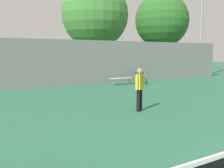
# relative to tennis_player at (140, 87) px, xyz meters

# --- Properties ---
(tennis_player) EXTENTS (0.51, 0.49, 1.64)m
(tennis_player) POSITION_rel_tennis_player_xyz_m (0.00, 0.00, 0.00)
(tennis_player) COLOR black
(tennis_player) RESTS_ON ground_plane
(bench_courtside_near) EXTENTS (1.66, 0.40, 0.48)m
(bench_courtside_near) POSITION_rel_tennis_player_xyz_m (3.98, 7.29, -0.48)
(bench_courtside_near) COLOR silver
(bench_courtside_near) RESTS_ON ground_plane
(light_pole_near_left) EXTENTS (0.90, 0.60, 9.35)m
(light_pole_near_left) POSITION_rel_tennis_player_xyz_m (13.81, 8.85, 4.53)
(light_pole_near_left) COLOR #939399
(light_pole_near_left) RESTS_ON ground_plane
(trash_bin) EXTENTS (0.64, 0.64, 0.81)m
(trash_bin) POSITION_rel_tennis_player_xyz_m (5.47, 7.22, -0.51)
(trash_bin) COLOR #235B33
(trash_bin) RESTS_ON ground_plane
(back_fence) EXTENTS (31.99, 0.06, 3.08)m
(back_fence) POSITION_rel_tennis_player_xyz_m (-0.99, 8.38, 0.62)
(back_fence) COLOR gray
(back_fence) RESTS_ON ground_plane
(tree_green_tall) EXTENTS (5.83, 5.83, 8.64)m
(tree_green_tall) POSITION_rel_tennis_player_xyz_m (13.76, 14.17, 4.80)
(tree_green_tall) COLOR brown
(tree_green_tall) RESTS_ON ground_plane
(tree_green_broad) EXTENTS (6.20, 6.20, 8.85)m
(tree_green_broad) POSITION_rel_tennis_player_xyz_m (5.61, 14.25, 4.82)
(tree_green_broad) COLOR brown
(tree_green_broad) RESTS_ON ground_plane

